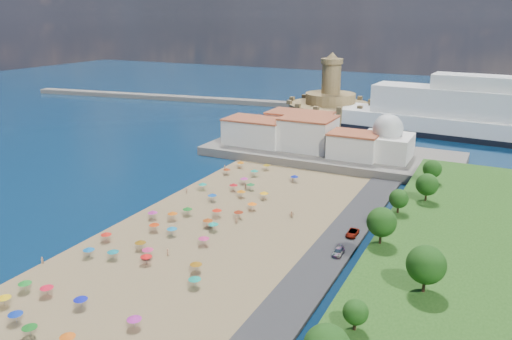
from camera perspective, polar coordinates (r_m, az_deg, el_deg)
The scene contains 11 objects.
ground at distance 122.98m, azimuth -6.92°, elevation -6.44°, with size 700.00×700.00×0.00m, color #071938.
terrace at distance 181.07m, azimuth 8.50°, elevation 1.85°, with size 90.00×36.00×3.00m, color #59544C.
jetty at distance 220.23m, azimuth 5.93°, elevation 4.64°, with size 18.00×70.00×2.40m, color #59544C.
breakwater at distance 304.86m, azimuth -8.58°, elevation 8.11°, with size 200.00×7.00×2.60m, color #59544C.
waterfront_buildings at distance 184.34m, azimuth 4.80°, elevation 4.30°, with size 57.00×29.00×11.00m.
domed_building at distance 172.47m, azimuth 14.73°, elevation 3.25°, with size 16.00×16.00×15.00m.
fortress at distance 246.96m, azimuth 8.46°, elevation 7.23°, with size 40.00×40.00×32.40m.
beach_parasols at distance 115.33m, azimuth -10.35°, elevation -7.11°, with size 31.38×117.12×2.20m.
beachgoers at distance 136.63m, azimuth -2.53°, elevation -3.32°, with size 37.35×74.30×1.86m.
parked_cars at distance 105.03m, azimuth 8.75°, elevation -10.04°, with size 2.35×53.88×1.40m.
hillside_trees at distance 92.76m, azimuth 15.44°, elevation -8.21°, with size 16.68×106.57×8.15m.
Camera 1 is at (62.95, -93.40, 49.39)m, focal length 35.00 mm.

